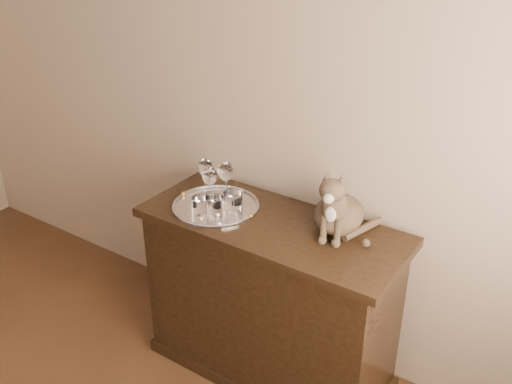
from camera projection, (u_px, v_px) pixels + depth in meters
wall_back at (204, 74)px, 2.80m from camera, size 4.00×0.10×2.70m
sideboard at (270, 300)px, 2.69m from camera, size 1.20×0.50×0.85m
tray at (216, 207)px, 2.62m from camera, size 0.40×0.40×0.01m
wine_glass_a at (206, 177)px, 2.68m from camera, size 0.07×0.07×0.18m
wine_glass_b at (226, 181)px, 2.62m from camera, size 0.08×0.08×0.20m
wine_glass_d at (210, 186)px, 2.60m from camera, size 0.07×0.07×0.18m
tumbler_a at (215, 206)px, 2.52m from camera, size 0.08×0.08×0.09m
tumbler_b at (201, 207)px, 2.52m from camera, size 0.08×0.08×0.09m
tumbler_c at (233, 202)px, 2.55m from camera, size 0.09×0.09×0.10m
cat at (340, 198)px, 2.36m from camera, size 0.36×0.34×0.32m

